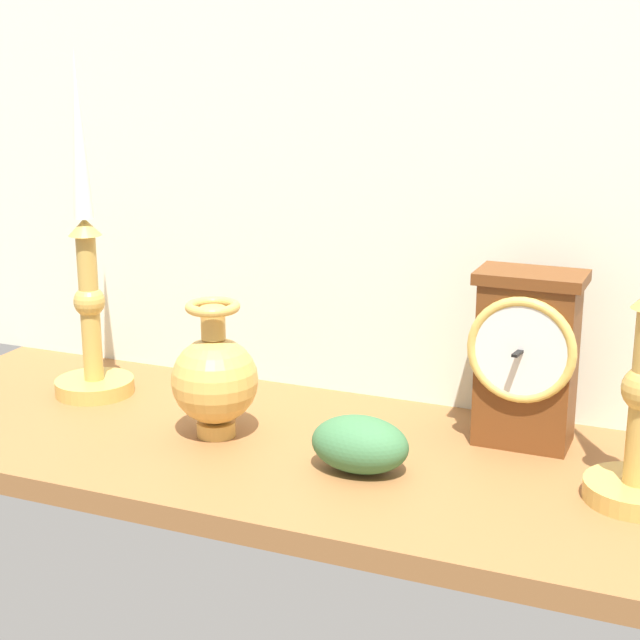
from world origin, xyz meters
TOP-DOWN VIEW (x-y plane):
  - ground_plane at (0.00, 0.00)cm, footprint 100.00×36.00cm
  - back_wall at (0.00, 18.50)cm, footprint 120.00×2.00cm
  - mantel_clock at (21.91, 9.50)cm, footprint 11.14×9.09cm
  - candlestick_tall_left at (-29.22, 5.26)cm, footprint 9.48×9.48cm
  - brass_vase_bulbous at (-9.14, -0.96)cm, footprint 9.35×9.35cm
  - ivy_sprig at (8.49, -3.68)cm, footprint 9.97×6.98cm

SIDE VIEW (x-z plane):
  - ground_plane at x=0.00cm, z-range -2.40..0.00cm
  - ivy_sprig at x=8.49cm, z-range 0.00..5.64cm
  - brass_vase_bulbous at x=-9.14cm, z-range -0.88..14.06cm
  - mantel_clock at x=21.91cm, z-range 0.36..19.01cm
  - candlestick_tall_left at x=-29.22cm, z-range -7.70..32.96cm
  - back_wall at x=0.00cm, z-range 0.00..65.00cm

